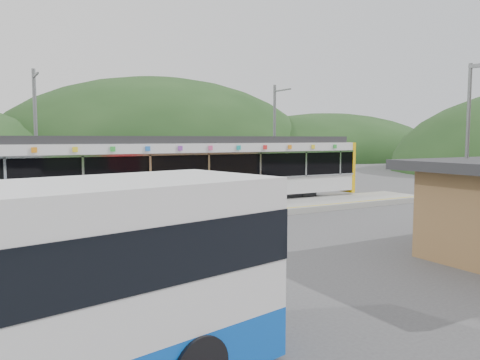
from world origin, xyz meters
TOP-DOWN VIEW (x-y plane):
  - ground at (0.00, 0.00)m, footprint 120.00×120.00m
  - hills at (6.19, 5.29)m, footprint 146.00×149.00m
  - platform at (0.00, 3.30)m, footprint 26.00×3.20m
  - yellow_line at (0.00, 2.00)m, footprint 26.00×0.10m
  - train at (-0.12, 6.00)m, footprint 20.44×3.01m
  - catenary_mast_west at (-7.00, 8.56)m, footprint 0.18×1.80m
  - catenary_mast_east at (7.00, 8.56)m, footprint 0.18×1.80m
  - lamp_post at (4.51, -6.62)m, footprint 0.38×1.11m

SIDE VIEW (x-z plane):
  - ground at x=0.00m, z-range 0.00..0.00m
  - hills at x=6.19m, z-range -13.00..13.00m
  - platform at x=0.00m, z-range 0.00..0.30m
  - yellow_line at x=0.00m, z-range 0.30..0.31m
  - train at x=-0.12m, z-range 0.19..3.93m
  - lamp_post at x=4.51m, z-range 0.59..6.68m
  - catenary_mast_west at x=-7.00m, z-range 0.15..7.15m
  - catenary_mast_east at x=7.00m, z-range 0.15..7.15m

